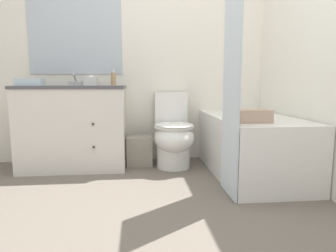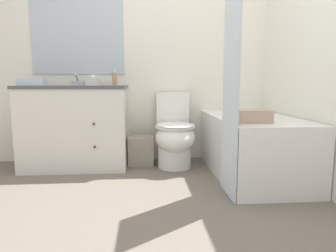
{
  "view_description": "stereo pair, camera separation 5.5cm",
  "coord_description": "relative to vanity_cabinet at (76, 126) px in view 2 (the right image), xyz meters",
  "views": [
    {
      "loc": [
        -0.13,
        -1.77,
        0.86
      ],
      "look_at": [
        0.12,
        0.71,
        0.5
      ],
      "focal_mm": 32.0,
      "sensor_mm": 36.0,
      "label": 1
    },
    {
      "loc": [
        -0.07,
        -1.78,
        0.86
      ],
      "look_at": [
        0.12,
        0.71,
        0.5
      ],
      "focal_mm": 32.0,
      "sensor_mm": 36.0,
      "label": 2
    }
  ],
  "objects": [
    {
      "name": "vanity_cabinet",
      "position": [
        0.0,
        0.0,
        0.0
      ],
      "size": [
        1.04,
        0.59,
        0.84
      ],
      "color": "silver",
      "rests_on": "ground_plane"
    },
    {
      "name": "ground_plane",
      "position": [
        0.77,
        -1.31,
        -0.42
      ],
      "size": [
        14.0,
        14.0,
        0.0
      ],
      "primitive_type": "plane",
      "color": "#6B6056"
    },
    {
      "name": "toilet",
      "position": [
        1.0,
        -0.09,
        -0.09
      ],
      "size": [
        0.4,
        0.65,
        0.76
      ],
      "color": "white",
      "rests_on": "ground_plane"
    },
    {
      "name": "wall_right",
      "position": [
        2.09,
        -0.52,
        0.83
      ],
      "size": [
        0.05,
        2.58,
        2.5
      ],
      "color": "white",
      "rests_on": "ground_plane"
    },
    {
      "name": "hand_towel_folded",
      "position": [
        -0.36,
        -0.11,
        0.44
      ],
      "size": [
        0.24,
        0.17,
        0.07
      ],
      "color": "silver",
      "rests_on": "vanity_cabinet"
    },
    {
      "name": "sink_faucet",
      "position": [
        -0.0,
        0.17,
        0.45
      ],
      "size": [
        0.14,
        0.12,
        0.12
      ],
      "color": "silver",
      "rests_on": "vanity_cabinet"
    },
    {
      "name": "tissue_box",
      "position": [
        0.16,
        0.17,
        0.45
      ],
      "size": [
        0.13,
        0.13,
        0.11
      ],
      "color": "white",
      "rests_on": "vanity_cabinet"
    },
    {
      "name": "bathtub",
      "position": [
        1.7,
        -0.41,
        -0.15
      ],
      "size": [
        0.7,
        1.37,
        0.55
      ],
      "color": "white",
      "rests_on": "ground_plane"
    },
    {
      "name": "soap_dispenser",
      "position": [
        0.4,
        -0.01,
        0.48
      ],
      "size": [
        0.05,
        0.05,
        0.16
      ],
      "color": "tan",
      "rests_on": "vanity_cabinet"
    },
    {
      "name": "wastebasket",
      "position": [
        0.66,
        0.04,
        -0.27
      ],
      "size": [
        0.27,
        0.23,
        0.3
      ],
      "color": "gray",
      "rests_on": "ground_plane"
    },
    {
      "name": "wall_back",
      "position": [
        0.76,
        0.3,
        0.83
      ],
      "size": [
        8.0,
        0.06,
        2.5
      ],
      "color": "white",
      "rests_on": "ground_plane"
    },
    {
      "name": "bath_towel_folded",
      "position": [
        1.53,
        -0.81,
        0.18
      ],
      "size": [
        0.29,
        0.18,
        0.1
      ],
      "color": "tan",
      "rests_on": "bathtub"
    },
    {
      "name": "shower_curtain",
      "position": [
        1.34,
        -0.9,
        0.56
      ],
      "size": [
        0.01,
        0.38,
        1.97
      ],
      "color": "silver",
      "rests_on": "ground_plane"
    }
  ]
}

